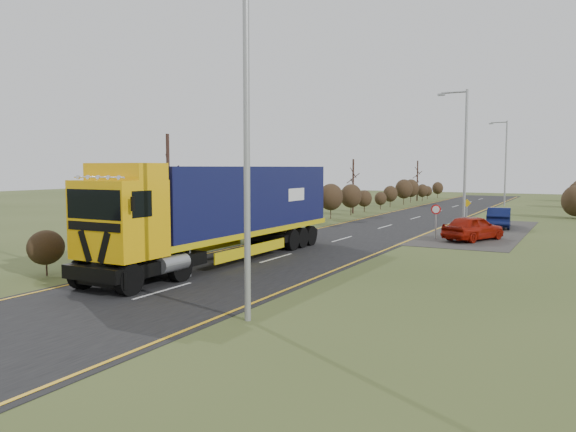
% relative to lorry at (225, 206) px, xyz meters
% --- Properties ---
extents(ground, '(160.00, 160.00, 0.00)m').
position_rel_lorry_xyz_m(ground, '(1.66, -2.19, -2.54)').
color(ground, '#3B481F').
rests_on(ground, ground).
extents(road, '(8.00, 120.00, 0.02)m').
position_rel_lorry_xyz_m(road, '(1.66, 7.81, -2.53)').
color(road, black).
rests_on(road, ground).
extents(layby, '(6.00, 18.00, 0.02)m').
position_rel_lorry_xyz_m(layby, '(8.16, 17.81, -2.52)').
color(layby, '#312F2C').
rests_on(layby, ground).
extents(lane_markings, '(7.52, 116.00, 0.01)m').
position_rel_lorry_xyz_m(lane_markings, '(1.66, 7.50, -2.51)').
color(lane_markings, gold).
rests_on(lane_markings, road).
extents(hedgerow, '(2.24, 102.04, 6.05)m').
position_rel_lorry_xyz_m(hedgerow, '(-4.34, 5.70, -0.92)').
color(hedgerow, black).
rests_on(hedgerow, ground).
extents(lorry, '(3.12, 16.03, 4.47)m').
position_rel_lorry_xyz_m(lorry, '(0.00, 0.00, 0.00)').
color(lorry, black).
rests_on(lorry, ground).
extents(car_red_hatchback, '(3.35, 4.71, 1.49)m').
position_rel_lorry_xyz_m(car_red_hatchback, '(8.65, 12.97, -1.79)').
color(car_red_hatchback, '#911307').
rests_on(car_red_hatchback, ground).
extents(car_blue_sedan, '(1.98, 4.52, 1.45)m').
position_rel_lorry_xyz_m(car_blue_sedan, '(8.99, 21.10, -1.81)').
color(car_blue_sedan, '#0A1037').
rests_on(car_blue_sedan, ground).
extents(streetlight_near, '(2.16, 0.20, 10.22)m').
position_rel_lorry_xyz_m(streetlight_near, '(6.12, -7.95, 3.13)').
color(streetlight_near, '#95979A').
rests_on(streetlight_near, ground).
extents(streetlight_mid, '(2.00, 0.19, 9.40)m').
position_rel_lorry_xyz_m(streetlight_mid, '(7.16, 17.25, 2.66)').
color(streetlight_mid, '#95979A').
rests_on(streetlight_mid, ground).
extents(streetlight_far, '(2.00, 0.19, 9.42)m').
position_rel_lorry_xyz_m(streetlight_far, '(6.14, 45.32, 2.67)').
color(streetlight_far, '#95979A').
rests_on(streetlight_far, ground).
extents(speed_sign, '(0.58, 0.10, 2.09)m').
position_rel_lorry_xyz_m(speed_sign, '(6.57, 12.49, -1.10)').
color(speed_sign, '#95979A').
rests_on(speed_sign, ground).
extents(warning_board, '(0.66, 0.11, 1.74)m').
position_rel_lorry_xyz_m(warning_board, '(5.86, 25.82, -1.50)').
color(warning_board, '#95979A').
rests_on(warning_board, ground).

